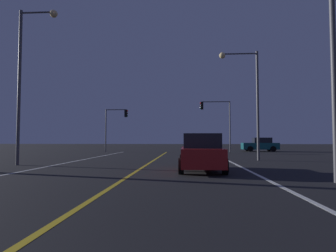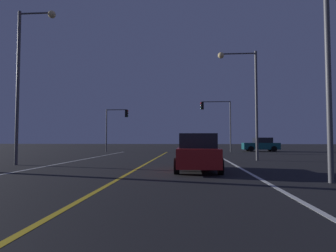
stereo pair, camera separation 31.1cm
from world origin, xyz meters
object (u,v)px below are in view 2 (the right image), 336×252
street_lamp_right_near (315,26)px  traffic_light_near_right (216,114)px  car_crossing_side (261,145)px  street_lamp_left_mid (26,68)px  street_lamp_right_far (247,90)px  traffic_light_near_left (117,120)px  car_lead_same_lane (198,153)px

street_lamp_right_near → traffic_light_near_right: bearing=-87.5°
car_crossing_side → traffic_light_near_right: traffic_light_near_right is taller
street_lamp_left_mid → street_lamp_right_far: street_lamp_left_mid is taller
car_crossing_side → street_lamp_left_mid: street_lamp_left_mid is taller
street_lamp_right_near → street_lamp_right_far: bearing=-88.6°
traffic_light_near_right → street_lamp_right_far: street_lamp_right_far is taller
street_lamp_left_mid → car_crossing_side: bearing=48.3°
street_lamp_left_mid → street_lamp_right_near: bearing=-22.8°
street_lamp_right_near → street_lamp_left_mid: 14.76m
car_crossing_side → street_lamp_right_near: size_ratio=0.51×
traffic_light_near_left → traffic_light_near_right: bearing=0.0°
car_crossing_side → street_lamp_left_mid: size_ratio=0.48×
traffic_light_near_right → street_lamp_left_mid: size_ratio=0.67×
car_crossing_side → street_lamp_right_near: street_lamp_right_near is taller
car_lead_same_lane → traffic_light_near_right: traffic_light_near_right is taller
traffic_light_near_right → street_lamp_left_mid: bearing=55.6°
car_crossing_side → car_lead_same_lane: size_ratio=1.00×
car_crossing_side → car_lead_same_lane: (-8.44, -22.76, 0.00)m
traffic_light_near_left → street_lamp_right_near: size_ratio=0.61×
street_lamp_left_mid → car_lead_same_lane: bearing=-13.9°
car_crossing_side → street_lamp_right_far: (-4.80, -15.78, 4.10)m
car_lead_same_lane → traffic_light_near_right: 21.23m
street_lamp_right_near → street_lamp_right_far: size_ratio=1.10×
car_crossing_side → traffic_light_near_right: size_ratio=0.72×
traffic_light_near_right → street_lamp_right_near: street_lamp_right_near is taller
car_lead_same_lane → street_lamp_left_mid: size_ratio=0.48×
traffic_light_near_right → car_crossing_side: bearing=-160.0°
car_lead_same_lane → street_lamp_left_mid: street_lamp_left_mid is taller
car_crossing_side → car_lead_same_lane: same height
traffic_light_near_left → car_lead_same_lane: bearing=-66.4°
car_crossing_side → street_lamp_left_mid: (-18.15, -20.35, 4.75)m
street_lamp_right_far → car_crossing_side: bearing=-106.9°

